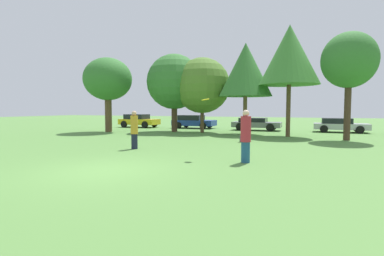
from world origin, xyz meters
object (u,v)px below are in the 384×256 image
tree_0 (108,80)px  parked_car_blue (193,121)px  tree_2 (202,86)px  person_thrower (134,130)px  bystander_sitting (244,134)px  frisbee (205,100)px  tree_5 (349,61)px  parked_car_silver (340,125)px  tree_3 (246,70)px  parked_car_yellow (139,120)px  person_catcher (246,136)px  tree_1 (174,82)px  parked_car_grey (256,124)px  tree_4 (289,55)px

tree_0 → parked_car_blue: tree_0 is taller
tree_2 → parked_car_blue: tree_2 is taller
person_thrower → bystander_sitting: person_thrower is taller
frisbee → person_thrower: bearing=163.9°
frisbee → tree_0: tree_0 is taller
frisbee → bystander_sitting: size_ratio=0.29×
tree_5 → parked_car_silver: size_ratio=1.59×
tree_2 → tree_3: (3.60, -0.55, 1.01)m
tree_0 → tree_5: 17.54m
frisbee → tree_5: 11.30m
parked_car_yellow → parked_car_silver: 18.65m
parked_car_yellow → tree_0: bearing=-80.4°
bystander_sitting → tree_3: size_ratio=0.16×
frisbee → tree_3: (-0.85, 11.04, 2.49)m
person_catcher → parked_car_yellow: (-14.45, 15.65, -0.24)m
tree_5 → parked_car_yellow: bearing=162.4°
person_thrower → tree_2: 10.83m
tree_0 → parked_car_yellow: (-1.02, 6.12, -3.58)m
bystander_sitting → tree_3: bearing=101.5°
tree_5 → frisbee: bearing=-121.5°
tree_1 → parked_car_yellow: 7.87m
tree_0 → parked_car_silver: tree_0 is taller
frisbee → tree_0: size_ratio=0.05×
person_catcher → parked_car_silver: (4.19, 16.28, -0.34)m
person_thrower → tree_2: size_ratio=0.30×
tree_1 → tree_2: bearing=4.5°
parked_car_blue → tree_2: bearing=-59.7°
frisbee → parked_car_yellow: size_ratio=0.08×
bystander_sitting → parked_car_blue: parked_car_blue is taller
tree_0 → person_catcher: bearing=-35.3°
tree_0 → tree_2: size_ratio=1.01×
tree_0 → parked_car_grey: tree_0 is taller
bystander_sitting → parked_car_grey: size_ratio=0.25×
tree_2 → parked_car_blue: (-2.57, 4.43, -3.09)m
tree_5 → parked_car_yellow: (-18.55, 5.88, -4.07)m
tree_0 → parked_car_blue: size_ratio=1.48×
parked_car_silver → tree_4: bearing=-122.9°
bystander_sitting → tree_4: 6.96m
tree_2 → parked_car_silver: tree_2 is taller
tree_4 → parked_car_blue: tree_4 is taller
bystander_sitting → tree_0: bearing=165.9°
person_thrower → tree_1: tree_1 is taller
tree_3 → tree_4: (3.11, -0.62, 0.76)m
parked_car_blue → tree_3: bearing=-38.7°
person_catcher → tree_0: size_ratio=0.31×
tree_4 → parked_car_grey: size_ratio=1.81×
tree_1 → parked_car_grey: size_ratio=1.53×
frisbee → parked_car_silver: 17.03m
parked_car_blue → parked_car_silver: parked_car_blue is taller
parked_car_blue → parked_car_silver: bearing=-0.3°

